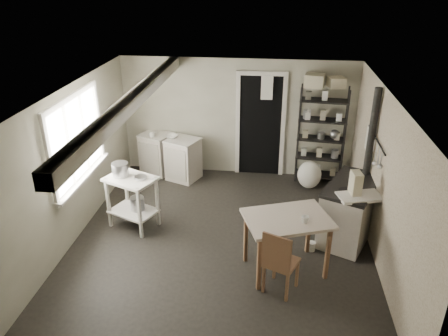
# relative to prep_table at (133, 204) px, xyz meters

# --- Properties ---
(floor) EXTENTS (5.00, 5.00, 0.00)m
(floor) POSITION_rel_prep_table_xyz_m (1.46, -0.27, -0.40)
(floor) COLOR black
(floor) RESTS_ON ground
(ceiling) EXTENTS (5.00, 5.00, 0.00)m
(ceiling) POSITION_rel_prep_table_xyz_m (1.46, -0.27, 1.90)
(ceiling) COLOR silver
(ceiling) RESTS_ON wall_back
(wall_back) EXTENTS (4.50, 0.02, 2.30)m
(wall_back) POSITION_rel_prep_table_xyz_m (1.46, 2.23, 0.75)
(wall_back) COLOR #A9A690
(wall_back) RESTS_ON ground
(wall_front) EXTENTS (4.50, 0.02, 2.30)m
(wall_front) POSITION_rel_prep_table_xyz_m (1.46, -2.77, 0.75)
(wall_front) COLOR #A9A690
(wall_front) RESTS_ON ground
(wall_left) EXTENTS (0.02, 5.00, 2.30)m
(wall_left) POSITION_rel_prep_table_xyz_m (-0.79, -0.27, 0.75)
(wall_left) COLOR #A9A690
(wall_left) RESTS_ON ground
(wall_right) EXTENTS (0.02, 5.00, 2.30)m
(wall_right) POSITION_rel_prep_table_xyz_m (3.71, -0.27, 0.75)
(wall_right) COLOR #A9A690
(wall_right) RESTS_ON ground
(window) EXTENTS (0.12, 1.76, 1.28)m
(window) POSITION_rel_prep_table_xyz_m (-0.76, -0.07, 1.10)
(window) COLOR beige
(window) RESTS_ON wall_left
(doorway) EXTENTS (0.96, 0.10, 2.08)m
(doorway) POSITION_rel_prep_table_xyz_m (1.91, 2.20, 0.60)
(doorway) COLOR beige
(doorway) RESTS_ON ground
(ceiling_beam) EXTENTS (0.18, 5.00, 0.18)m
(ceiling_beam) POSITION_rel_prep_table_xyz_m (0.26, -0.27, 1.80)
(ceiling_beam) COLOR beige
(ceiling_beam) RESTS_ON ceiling
(wallpaper_panel) EXTENTS (0.01, 5.00, 2.30)m
(wallpaper_panel) POSITION_rel_prep_table_xyz_m (3.70, -0.27, 0.75)
(wallpaper_panel) COLOR #BAAF97
(wallpaper_panel) RESTS_ON wall_right
(utensil_rail) EXTENTS (0.06, 1.20, 0.44)m
(utensil_rail) POSITION_rel_prep_table_xyz_m (3.65, 0.33, 1.15)
(utensil_rail) COLOR #ABABAE
(utensil_rail) RESTS_ON wall_right
(prep_table) EXTENTS (0.91, 0.80, 0.86)m
(prep_table) POSITION_rel_prep_table_xyz_m (0.00, 0.00, 0.00)
(prep_table) COLOR beige
(prep_table) RESTS_ON ground
(stockpot) EXTENTS (0.31, 0.31, 0.28)m
(stockpot) POSITION_rel_prep_table_xyz_m (-0.17, 0.06, 0.54)
(stockpot) COLOR #ABABAE
(stockpot) RESTS_ON prep_table
(saucepan) EXTENTS (0.23, 0.23, 0.11)m
(saucepan) POSITION_rel_prep_table_xyz_m (0.16, -0.00, 0.45)
(saucepan) COLOR #ABABAE
(saucepan) RESTS_ON prep_table
(bucket) EXTENTS (0.26, 0.26, 0.24)m
(bucket) POSITION_rel_prep_table_xyz_m (0.06, 0.03, -0.02)
(bucket) COLOR #ABABAE
(bucket) RESTS_ON prep_table
(base_cabinets) EXTENTS (1.36, 0.97, 0.82)m
(base_cabinets) POSITION_rel_prep_table_xyz_m (0.16, 1.91, 0.06)
(base_cabinets) COLOR beige
(base_cabinets) RESTS_ON ground
(mixing_bowl) EXTENTS (0.39, 0.39, 0.07)m
(mixing_bowl) POSITION_rel_prep_table_xyz_m (0.24, 1.85, 0.56)
(mixing_bowl) COLOR white
(mixing_bowl) RESTS_ON base_cabinets
(counter_cup) EXTENTS (0.14, 0.14, 0.09)m
(counter_cup) POSITION_rel_prep_table_xyz_m (-0.16, 1.83, 0.57)
(counter_cup) COLOR white
(counter_cup) RESTS_ON base_cabinets
(shelf_rack) EXTENTS (0.91, 0.42, 1.87)m
(shelf_rack) POSITION_rel_prep_table_xyz_m (3.07, 2.03, 0.55)
(shelf_rack) COLOR black
(shelf_rack) RESTS_ON ground
(shelf_jar) EXTENTS (0.10, 0.10, 0.21)m
(shelf_jar) POSITION_rel_prep_table_xyz_m (2.78, 2.01, 0.98)
(shelf_jar) COLOR white
(shelf_jar) RESTS_ON shelf_rack
(storage_box_a) EXTENTS (0.39, 0.35, 0.23)m
(storage_box_a) POSITION_rel_prep_table_xyz_m (2.85, 2.00, 1.61)
(storage_box_a) COLOR beige
(storage_box_a) RESTS_ON shelf_rack
(storage_box_b) EXTENTS (0.34, 0.33, 0.18)m
(storage_box_b) POSITION_rel_prep_table_xyz_m (3.24, 2.01, 1.59)
(storage_box_b) COLOR beige
(storage_box_b) RESTS_ON shelf_rack
(stove) EXTENTS (1.07, 1.33, 0.91)m
(stove) POSITION_rel_prep_table_xyz_m (3.38, 0.08, 0.04)
(stove) COLOR beige
(stove) RESTS_ON ground
(stovepipe) EXTENTS (0.10, 0.10, 1.33)m
(stovepipe) POSITION_rel_prep_table_xyz_m (3.63, 0.47, 1.19)
(stovepipe) COLOR black
(stovepipe) RESTS_ON stove
(side_ledge) EXTENTS (0.68, 0.49, 0.94)m
(side_ledge) POSITION_rel_prep_table_xyz_m (3.41, -0.31, 0.03)
(side_ledge) COLOR beige
(side_ledge) RESTS_ON ground
(oats_box) EXTENTS (0.16, 0.23, 0.32)m
(oats_box) POSITION_rel_prep_table_xyz_m (3.34, -0.25, 0.61)
(oats_box) COLOR beige
(oats_box) RESTS_ON side_ledge
(work_table) EXTENTS (1.30, 1.10, 0.84)m
(work_table) POSITION_rel_prep_table_xyz_m (2.41, -0.85, -0.02)
(work_table) COLOR beige
(work_table) RESTS_ON ground
(table_cup) EXTENTS (0.12, 0.12, 0.09)m
(table_cup) POSITION_rel_prep_table_xyz_m (2.63, -0.95, 0.41)
(table_cup) COLOR white
(table_cup) RESTS_ON work_table
(chair) EXTENTS (0.52, 0.53, 0.93)m
(chair) POSITION_rel_prep_table_xyz_m (2.35, -1.27, 0.08)
(chair) COLOR brown
(chair) RESTS_ON ground
(flour_sack) EXTENTS (0.50, 0.44, 0.54)m
(flour_sack) POSITION_rel_prep_table_xyz_m (2.88, 1.68, -0.16)
(flour_sack) COLOR silver
(flour_sack) RESTS_ON ground
(floor_crock) EXTENTS (0.12, 0.12, 0.14)m
(floor_crock) POSITION_rel_prep_table_xyz_m (2.82, -0.36, -0.33)
(floor_crock) COLOR white
(floor_crock) RESTS_ON ground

